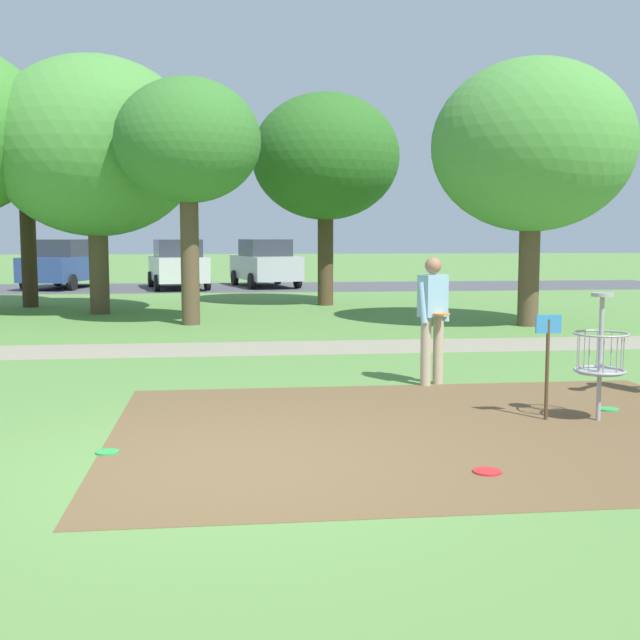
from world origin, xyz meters
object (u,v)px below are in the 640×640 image
at_px(frisbee_far_left, 487,472).
at_px(parked_car_center_left, 178,264).
at_px(frisbee_near_basket, 608,409).
at_px(tree_mid_right, 326,158).
at_px(tree_far_left, 532,147).
at_px(parked_car_leftmost, 64,264).
at_px(tree_near_right, 25,147).
at_px(parked_car_center_right, 265,263).
at_px(player_waiting_left, 433,313).
at_px(frisbee_by_tee, 107,452).
at_px(tree_mid_left, 96,147).
at_px(tree_mid_center, 188,143).
at_px(disc_golf_basket, 595,352).

xyz_separation_m(frisbee_far_left, parked_car_center_left, (-3.97, 24.23, 0.91)).
xyz_separation_m(frisbee_near_basket, tree_mid_right, (-1.52, 14.25, 4.17)).
height_order(tree_far_left, parked_car_leftmost, tree_far_left).
bearing_deg(tree_near_right, parked_car_center_right, 49.63).
bearing_deg(player_waiting_left, parked_car_center_right, 93.31).
xyz_separation_m(player_waiting_left, frisbee_by_tee, (-3.84, -3.01, -0.96)).
relative_size(player_waiting_left, tree_mid_left, 0.27).
bearing_deg(player_waiting_left, frisbee_near_basket, -47.85).
bearing_deg(tree_mid_right, player_waiting_left, -90.44).
distance_m(tree_mid_right, parked_car_center_left, 9.60).
height_order(frisbee_far_left, tree_near_right, tree_near_right).
bearing_deg(tree_mid_left, parked_car_center_right, 65.58).
xyz_separation_m(frisbee_near_basket, parked_car_center_right, (-2.83, 22.81, 0.91)).
xyz_separation_m(player_waiting_left, tree_mid_center, (-3.53, 7.79, 3.06)).
bearing_deg(parked_car_center_left, tree_near_right, -116.32).
bearing_deg(frisbee_near_basket, tree_mid_right, 96.10).
height_order(tree_near_right, tree_mid_right, tree_mid_right).
bearing_deg(tree_mid_left, player_waiting_left, -60.75).
relative_size(frisbee_near_basket, frisbee_by_tee, 1.10).
bearing_deg(frisbee_by_tee, disc_golf_basket, 8.44).
relative_size(tree_far_left, parked_car_center_left, 1.30).
height_order(parked_car_leftmost, parked_car_center_right, same).
relative_size(frisbee_near_basket, tree_mid_right, 0.04).
relative_size(tree_mid_left, parked_car_center_left, 1.45).
xyz_separation_m(tree_mid_center, parked_car_center_left, (-1.00, 12.43, -3.11)).
xyz_separation_m(tree_mid_left, parked_car_center_right, (4.73, 10.41, -3.27)).
relative_size(frisbee_by_tee, tree_mid_right, 0.04).
bearing_deg(tree_mid_center, parked_car_leftmost, 111.79).
xyz_separation_m(frisbee_near_basket, tree_near_right, (-9.80, 14.62, 4.41)).
distance_m(frisbee_near_basket, tree_near_right, 18.14).
bearing_deg(disc_golf_basket, frisbee_near_basket, 48.49).
bearing_deg(frisbee_far_left, tree_mid_left, 110.23).
distance_m(tree_mid_left, parked_car_leftmost, 11.30).
bearing_deg(tree_mid_right, tree_mid_center, -127.82).
bearing_deg(parked_car_center_left, frisbee_by_tee, -88.31).
distance_m(tree_mid_center, tree_mid_right, 5.91).
xyz_separation_m(tree_mid_center, tree_far_left, (7.43, -1.12, -0.11)).
xyz_separation_m(disc_golf_basket, tree_mid_left, (-7.14, 12.87, 3.44)).
distance_m(tree_mid_left, tree_mid_right, 6.32).
bearing_deg(parked_car_leftmost, tree_mid_center, -68.21).
height_order(tree_near_right, tree_mid_center, tree_near_right).
height_order(disc_golf_basket, tree_far_left, tree_far_left).
distance_m(tree_near_right, parked_car_leftmost, 8.94).
distance_m(tree_mid_center, parked_car_center_left, 12.85).
xyz_separation_m(disc_golf_basket, tree_near_right, (-9.38, 15.09, 3.66)).
relative_size(tree_near_right, tree_mid_left, 0.93).
height_order(frisbee_far_left, tree_mid_center, tree_mid_center).
xyz_separation_m(frisbee_near_basket, tree_mid_left, (-7.56, 12.40, 4.18)).
distance_m(disc_golf_basket, player_waiting_left, 2.57).
bearing_deg(tree_far_left, frisbee_by_tee, -128.63).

